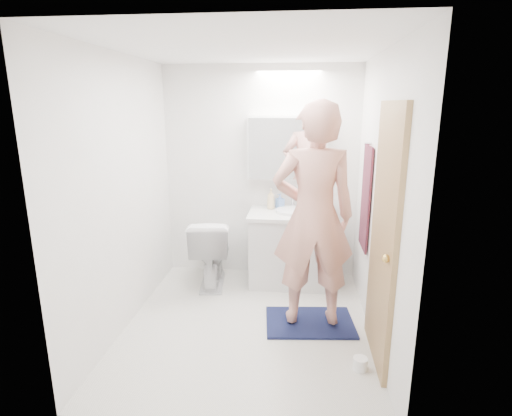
# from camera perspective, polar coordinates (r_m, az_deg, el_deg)

# --- Properties ---
(floor) EXTENTS (2.50, 2.50, 0.00)m
(floor) POSITION_cam_1_polar(r_m,az_deg,el_deg) (3.89, -1.16, -16.06)
(floor) COLOR silver
(floor) RESTS_ON ground
(ceiling) EXTENTS (2.50, 2.50, 0.00)m
(ceiling) POSITION_cam_1_polar(r_m,az_deg,el_deg) (3.38, -1.38, 21.63)
(ceiling) COLOR white
(ceiling) RESTS_ON floor
(wall_back) EXTENTS (2.50, 0.00, 2.50)m
(wall_back) POSITION_cam_1_polar(r_m,az_deg,el_deg) (4.66, 0.68, 4.86)
(wall_back) COLOR white
(wall_back) RESTS_ON floor
(wall_front) EXTENTS (2.50, 0.00, 2.50)m
(wall_front) POSITION_cam_1_polar(r_m,az_deg,el_deg) (2.26, -5.28, -5.75)
(wall_front) COLOR white
(wall_front) RESTS_ON floor
(wall_left) EXTENTS (0.00, 2.50, 2.50)m
(wall_left) POSITION_cam_1_polar(r_m,az_deg,el_deg) (3.74, -18.23, 1.73)
(wall_left) COLOR white
(wall_left) RESTS_ON floor
(wall_right) EXTENTS (0.00, 2.50, 2.50)m
(wall_right) POSITION_cam_1_polar(r_m,az_deg,el_deg) (3.48, 17.00, 0.92)
(wall_right) COLOR white
(wall_right) RESTS_ON floor
(vanity_cabinet) EXTENTS (0.90, 0.55, 0.78)m
(vanity_cabinet) POSITION_cam_1_polar(r_m,az_deg,el_deg) (4.58, 4.99, -5.89)
(vanity_cabinet) COLOR silver
(vanity_cabinet) RESTS_ON floor
(countertop) EXTENTS (0.95, 0.58, 0.04)m
(countertop) POSITION_cam_1_polar(r_m,az_deg,el_deg) (4.45, 5.10, -0.94)
(countertop) COLOR white
(countertop) RESTS_ON vanity_cabinet
(sink_basin) EXTENTS (0.36, 0.36, 0.03)m
(sink_basin) POSITION_cam_1_polar(r_m,az_deg,el_deg) (4.47, 5.12, -0.40)
(sink_basin) COLOR white
(sink_basin) RESTS_ON countertop
(faucet) EXTENTS (0.02, 0.02, 0.16)m
(faucet) POSITION_cam_1_polar(r_m,az_deg,el_deg) (4.64, 5.18, 0.97)
(faucet) COLOR silver
(faucet) RESTS_ON countertop
(medicine_cabinet) EXTENTS (0.88, 0.14, 0.70)m
(medicine_cabinet) POSITION_cam_1_polar(r_m,az_deg,el_deg) (4.53, 4.42, 8.37)
(medicine_cabinet) COLOR white
(medicine_cabinet) RESTS_ON wall_back
(mirror_panel) EXTENTS (0.84, 0.01, 0.66)m
(mirror_panel) POSITION_cam_1_polar(r_m,az_deg,el_deg) (4.45, 4.39, 8.26)
(mirror_panel) COLOR silver
(mirror_panel) RESTS_ON medicine_cabinet
(toilet) EXTENTS (0.52, 0.81, 0.77)m
(toilet) POSITION_cam_1_polar(r_m,az_deg,el_deg) (4.57, -6.35, -6.00)
(toilet) COLOR white
(toilet) RESTS_ON floor
(bath_rug) EXTENTS (0.85, 0.62, 0.02)m
(bath_rug) POSITION_cam_1_polar(r_m,az_deg,el_deg) (3.94, 7.55, -15.64)
(bath_rug) COLOR #141D3E
(bath_rug) RESTS_ON floor
(person) EXTENTS (0.76, 0.54, 1.97)m
(person) POSITION_cam_1_polar(r_m,az_deg,el_deg) (3.54, 8.09, -1.19)
(person) COLOR tan
(person) RESTS_ON bath_rug
(door) EXTENTS (0.04, 0.80, 2.00)m
(door) POSITION_cam_1_polar(r_m,az_deg,el_deg) (3.20, 17.53, -4.02)
(door) COLOR tan
(door) RESTS_ON wall_right
(door_knob) EXTENTS (0.06, 0.06, 0.06)m
(door_knob) POSITION_cam_1_polar(r_m,az_deg,el_deg) (2.93, 17.80, -6.78)
(door_knob) COLOR gold
(door_knob) RESTS_ON door
(towel) EXTENTS (0.02, 0.42, 1.00)m
(towel) POSITION_cam_1_polar(r_m,az_deg,el_deg) (4.03, 15.17, 1.37)
(towel) COLOR #121439
(towel) RESTS_ON wall_right
(towel_hook) EXTENTS (0.07, 0.02, 0.02)m
(towel_hook) POSITION_cam_1_polar(r_m,az_deg,el_deg) (3.95, 15.48, 8.75)
(towel_hook) COLOR silver
(towel_hook) RESTS_ON wall_right
(soap_bottle_a) EXTENTS (0.11, 0.11, 0.23)m
(soap_bottle_a) POSITION_cam_1_polar(r_m,az_deg,el_deg) (4.57, 2.10, 1.29)
(soap_bottle_a) COLOR beige
(soap_bottle_a) RESTS_ON countertop
(soap_bottle_b) EXTENTS (0.11, 0.11, 0.17)m
(soap_bottle_b) POSITION_cam_1_polar(r_m,az_deg,el_deg) (4.60, 3.38, 0.97)
(soap_bottle_b) COLOR #628DD3
(soap_bottle_b) RESTS_ON countertop
(toothbrush_cup) EXTENTS (0.11, 0.11, 0.08)m
(toothbrush_cup) POSITION_cam_1_polar(r_m,az_deg,el_deg) (4.59, 7.65, 0.27)
(toothbrush_cup) COLOR #3F5FBF
(toothbrush_cup) RESTS_ON countertop
(toilet_paper_roll) EXTENTS (0.11, 0.11, 0.10)m
(toilet_paper_roll) POSITION_cam_1_polar(r_m,az_deg,el_deg) (3.41, 14.43, -20.45)
(toilet_paper_roll) COLOR white
(toilet_paper_roll) RESTS_ON floor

